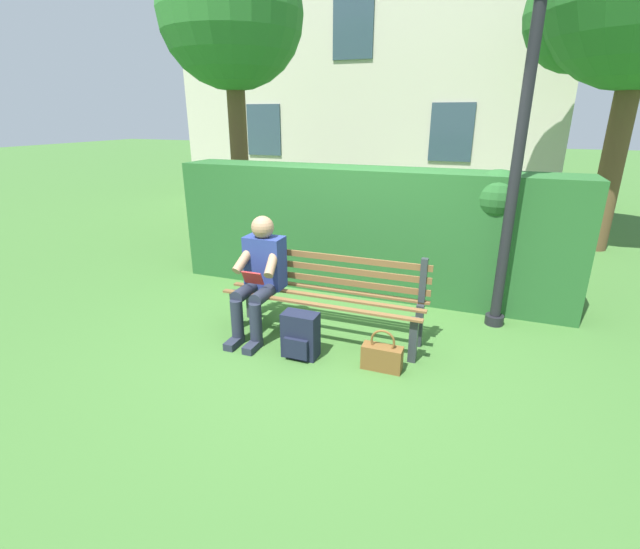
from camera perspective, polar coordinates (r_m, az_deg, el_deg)
ground at (r=4.47m, az=0.46°, el=-7.93°), size 60.00×60.00×0.00m
park_bench at (r=4.35m, az=0.83°, el=-2.29°), size 1.96×0.47×0.86m
person_seated at (r=4.39m, az=-7.72°, el=0.10°), size 0.44×0.73×1.17m
hedge_backdrop at (r=5.46m, az=6.17°, el=5.86°), size 4.75×0.68×1.55m
tree at (r=8.17m, az=-11.68°, el=29.27°), size 2.37×2.25×4.69m
building_facade at (r=12.42m, az=6.59°, el=24.23°), size 8.96×3.33×6.16m
backpack at (r=4.05m, az=-2.52°, el=-7.78°), size 0.32×0.26×0.42m
handbag at (r=3.93m, az=7.92°, el=-10.32°), size 0.35×0.13×0.37m
lamp_post at (r=4.63m, az=24.82°, el=19.45°), size 0.31×0.31×3.35m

